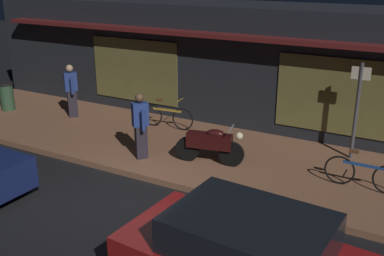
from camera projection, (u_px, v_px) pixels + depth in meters
name	position (u px, v px, depth m)	size (l,w,h in m)	color
ground_plane	(123.00, 201.00, 9.58)	(60.00, 60.00, 0.00)	black
sidewalk_slab	(192.00, 150.00, 12.03)	(18.00, 4.00, 0.15)	brown
storefront_building	(244.00, 63.00, 14.25)	(18.00, 3.30, 3.60)	black
motorcycle	(211.00, 144.00, 10.91)	(1.69, 0.62, 0.97)	black
bicycle_parked	(167.00, 116.00, 13.38)	(1.66, 0.42, 0.91)	black
bicycle_extra	(363.00, 174.00, 9.69)	(1.66, 0.42, 0.91)	black
person_photographer	(71.00, 90.00, 14.19)	(0.53, 0.46, 1.67)	#28232D
person_bystander	(141.00, 125.00, 11.09)	(0.53, 0.45, 1.67)	#28232D
sign_post	(357.00, 106.00, 10.93)	(0.44, 0.09, 2.40)	#47474C
trash_bin	(7.00, 96.00, 15.03)	(0.48, 0.48, 0.93)	#2D4C33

